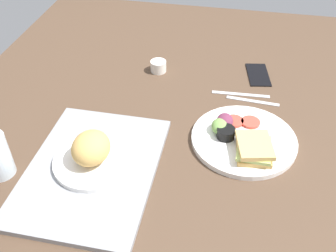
# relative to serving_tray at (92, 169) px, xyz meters

# --- Properties ---
(ground_plane) EXTENTS (1.90, 1.50, 0.03)m
(ground_plane) POSITION_rel_serving_tray_xyz_m (0.15, -0.20, -0.02)
(ground_plane) COLOR #4C3828
(serving_tray) EXTENTS (0.45, 0.33, 0.02)m
(serving_tray) POSITION_rel_serving_tray_xyz_m (0.00, 0.00, 0.00)
(serving_tray) COLOR gray
(serving_tray) RESTS_ON ground_plane
(bread_plate_near) EXTENTS (0.21, 0.21, 0.09)m
(bread_plate_near) POSITION_rel_serving_tray_xyz_m (0.02, 0.00, 0.04)
(bread_plate_near) COLOR white
(bread_plate_near) RESTS_ON serving_tray
(plate_with_salad) EXTENTS (0.30, 0.30, 0.05)m
(plate_with_salad) POSITION_rel_serving_tray_xyz_m (0.19, -0.38, 0.01)
(plate_with_salad) COLOR white
(plate_with_salad) RESTS_ON ground_plane
(espresso_cup) EXTENTS (0.06, 0.06, 0.04)m
(espresso_cup) POSITION_rel_serving_tray_xyz_m (0.51, -0.07, 0.01)
(espresso_cup) COLOR silver
(espresso_cup) RESTS_ON ground_plane
(fork) EXTENTS (0.03, 0.17, 0.01)m
(fork) POSITION_rel_serving_tray_xyz_m (0.39, -0.41, -0.01)
(fork) COLOR #B7B7BC
(fork) RESTS_ON ground_plane
(knife) EXTENTS (0.02, 0.19, 0.01)m
(knife) POSITION_rel_serving_tray_xyz_m (0.42, -0.37, -0.01)
(knife) COLOR #B7B7BC
(knife) RESTS_ON ground_plane
(cell_phone) EXTENTS (0.15, 0.10, 0.01)m
(cell_phone) POSITION_rel_serving_tray_xyz_m (0.55, -0.42, -0.00)
(cell_phone) COLOR black
(cell_phone) RESTS_ON ground_plane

